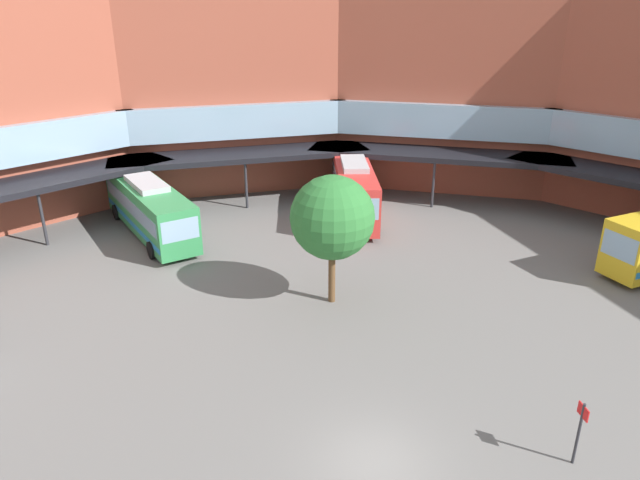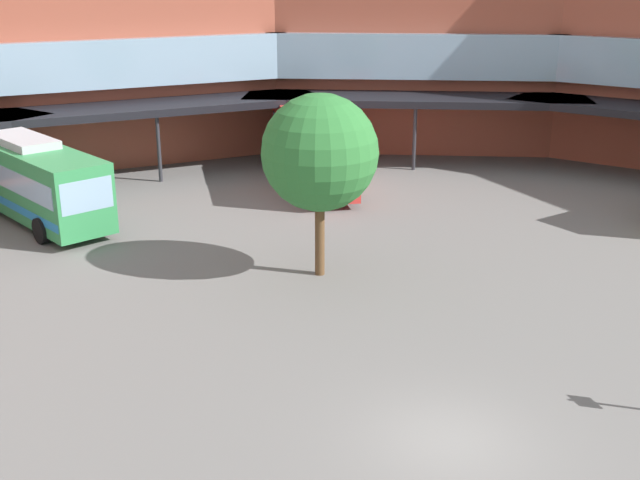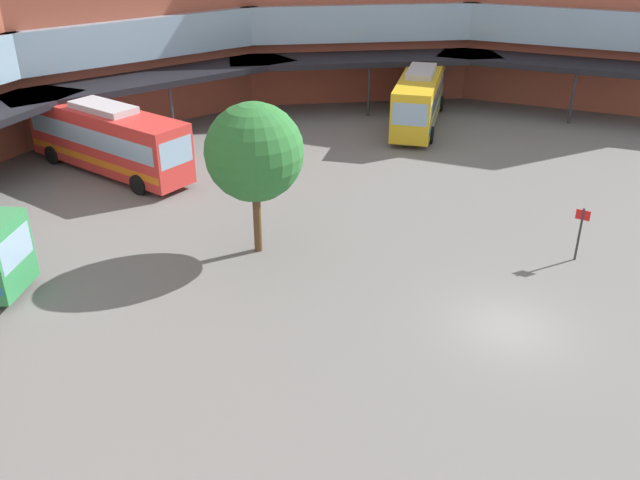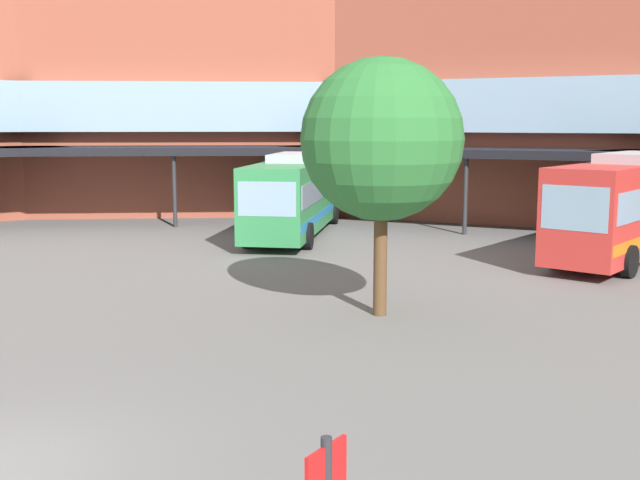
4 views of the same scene
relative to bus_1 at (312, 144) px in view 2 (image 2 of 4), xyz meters
The scene contains 5 objects.
ground_plane 24.85m from the bus_1, 107.11° to the right, with size 117.56×117.56×0.00m, color slate.
station_building 10.54m from the bus_1, 142.18° to the right, with size 73.66×46.34×14.78m.
bus_1 is the anchor object (origin of this frame).
bus_4 14.29m from the bus_1, behind, with size 5.89×12.09×3.72m.
plaza_tree 13.66m from the bus_1, 113.67° to the right, with size 4.25×4.25×6.80m.
Camera 2 is at (-10.14, -13.94, 11.15)m, focal length 44.98 mm.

